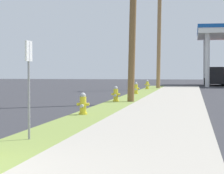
{
  "coord_description": "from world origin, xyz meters",
  "views": [
    {
      "loc": [
        4.11,
        -6.03,
        1.6
      ],
      "look_at": [
        1.09,
        11.58,
        0.98
      ],
      "focal_mm": 76.52,
      "sensor_mm": 36.0,
      "label": 1
    }
  ],
  "objects_px": {
    "fire_hydrant_second": "(83,105)",
    "fire_hydrant_fourth": "(136,89)",
    "utility_pole_background": "(159,30)",
    "truck_black_on_apron": "(214,77)",
    "street_sign_post": "(29,69)",
    "utility_pole_midground": "(133,1)",
    "fire_hydrant_fifth": "(147,85)",
    "fire_hydrant_third": "(116,95)"
  },
  "relations": [
    {
      "from": "fire_hydrant_third",
      "to": "fire_hydrant_second",
      "type": "bearing_deg",
      "value": -89.99
    },
    {
      "from": "fire_hydrant_second",
      "to": "fire_hydrant_third",
      "type": "bearing_deg",
      "value": 90.01
    },
    {
      "from": "utility_pole_midground",
      "to": "fire_hydrant_second",
      "type": "bearing_deg",
      "value": -96.35
    },
    {
      "from": "fire_hydrant_fifth",
      "to": "utility_pole_background",
      "type": "height_order",
      "value": "utility_pole_background"
    },
    {
      "from": "fire_hydrant_third",
      "to": "street_sign_post",
      "type": "relative_size",
      "value": 0.35
    },
    {
      "from": "fire_hydrant_fifth",
      "to": "street_sign_post",
      "type": "height_order",
      "value": "street_sign_post"
    },
    {
      "from": "utility_pole_background",
      "to": "truck_black_on_apron",
      "type": "height_order",
      "value": "utility_pole_background"
    },
    {
      "from": "utility_pole_midground",
      "to": "utility_pole_background",
      "type": "relative_size",
      "value": 0.99
    },
    {
      "from": "fire_hydrant_fourth",
      "to": "street_sign_post",
      "type": "bearing_deg",
      "value": -89.69
    },
    {
      "from": "fire_hydrant_second",
      "to": "fire_hydrant_third",
      "type": "xyz_separation_m",
      "value": [
        -0.0,
        6.85,
        0.0
      ]
    },
    {
      "from": "utility_pole_midground",
      "to": "street_sign_post",
      "type": "xyz_separation_m",
      "value": [
        -0.61,
        -12.97,
        -3.28
      ]
    },
    {
      "from": "fire_hydrant_third",
      "to": "fire_hydrant_fifth",
      "type": "relative_size",
      "value": 1.0
    },
    {
      "from": "fire_hydrant_second",
      "to": "utility_pole_background",
      "type": "height_order",
      "value": "utility_pole_background"
    },
    {
      "from": "fire_hydrant_second",
      "to": "fire_hydrant_fourth",
      "type": "bearing_deg",
      "value": 89.72
    },
    {
      "from": "utility_pole_midground",
      "to": "fire_hydrant_fifth",
      "type": "bearing_deg",
      "value": 92.91
    },
    {
      "from": "fire_hydrant_third",
      "to": "fire_hydrant_fourth",
      "type": "xyz_separation_m",
      "value": [
        0.07,
        7.5,
        0.0
      ]
    },
    {
      "from": "fire_hydrant_fifth",
      "to": "utility_pole_midground",
      "type": "relative_size",
      "value": 0.08
    },
    {
      "from": "street_sign_post",
      "to": "truck_black_on_apron",
      "type": "height_order",
      "value": "street_sign_post"
    },
    {
      "from": "fire_hydrant_second",
      "to": "utility_pole_midground",
      "type": "xyz_separation_m",
      "value": [
        0.79,
        7.14,
        4.47
      ]
    },
    {
      "from": "fire_hydrant_fifth",
      "to": "truck_black_on_apron",
      "type": "xyz_separation_m",
      "value": [
        5.81,
        14.1,
        0.47
      ]
    },
    {
      "from": "utility_pole_midground",
      "to": "street_sign_post",
      "type": "bearing_deg",
      "value": -92.71
    },
    {
      "from": "fire_hydrant_second",
      "to": "utility_pole_midground",
      "type": "bearing_deg",
      "value": 83.65
    },
    {
      "from": "fire_hydrant_fourth",
      "to": "utility_pole_midground",
      "type": "distance_m",
      "value": 8.51
    },
    {
      "from": "fire_hydrant_fifth",
      "to": "utility_pole_midground",
      "type": "bearing_deg",
      "value": -87.09
    },
    {
      "from": "fire_hydrant_third",
      "to": "fire_hydrant_fifth",
      "type": "bearing_deg",
      "value": 89.89
    },
    {
      "from": "utility_pole_midground",
      "to": "street_sign_post",
      "type": "height_order",
      "value": "utility_pole_midground"
    },
    {
      "from": "fire_hydrant_second",
      "to": "fire_hydrant_fourth",
      "type": "xyz_separation_m",
      "value": [
        0.07,
        14.35,
        0.0
      ]
    },
    {
      "from": "fire_hydrant_second",
      "to": "utility_pole_midground",
      "type": "relative_size",
      "value": 0.08
    },
    {
      "from": "fire_hydrant_second",
      "to": "utility_pole_background",
      "type": "bearing_deg",
      "value": 88.07
    },
    {
      "from": "utility_pole_background",
      "to": "street_sign_post",
      "type": "relative_size",
      "value": 4.48
    },
    {
      "from": "utility_pole_background",
      "to": "truck_black_on_apron",
      "type": "bearing_deg",
      "value": 67.5
    },
    {
      "from": "fire_hydrant_fifth",
      "to": "truck_black_on_apron",
      "type": "bearing_deg",
      "value": 67.61
    },
    {
      "from": "street_sign_post",
      "to": "fire_hydrant_fourth",
      "type": "bearing_deg",
      "value": 90.31
    },
    {
      "from": "fire_hydrant_second",
      "to": "fire_hydrant_fourth",
      "type": "relative_size",
      "value": 1.0
    },
    {
      "from": "fire_hydrant_fourth",
      "to": "utility_pole_background",
      "type": "bearing_deg",
      "value": 85.68
    },
    {
      "from": "utility_pole_midground",
      "to": "utility_pole_background",
      "type": "xyz_separation_m",
      "value": [
        0.02,
        17.04,
        0.05
      ]
    },
    {
      "from": "fire_hydrant_fifth",
      "to": "utility_pole_midground",
      "type": "height_order",
      "value": "utility_pole_midground"
    },
    {
      "from": "fire_hydrant_second",
      "to": "fire_hydrant_fifth",
      "type": "relative_size",
      "value": 1.0
    },
    {
      "from": "fire_hydrant_fifth",
      "to": "utility_pole_background",
      "type": "distance_m",
      "value": 4.99
    },
    {
      "from": "utility_pole_background",
      "to": "street_sign_post",
      "type": "xyz_separation_m",
      "value": [
        -0.63,
        -30.01,
        -3.32
      ]
    },
    {
      "from": "fire_hydrant_second",
      "to": "utility_pole_midground",
      "type": "distance_m",
      "value": 8.46
    },
    {
      "from": "truck_black_on_apron",
      "to": "utility_pole_background",
      "type": "bearing_deg",
      "value": -112.5
    }
  ]
}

